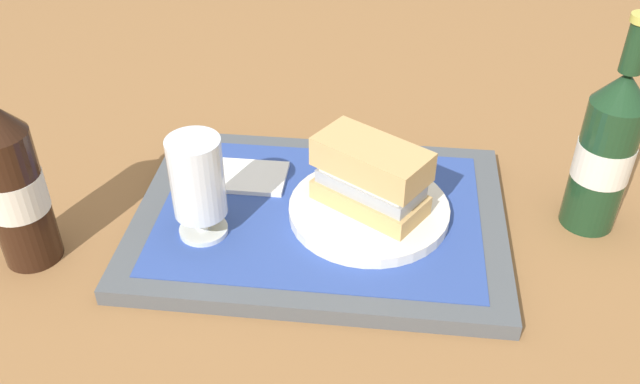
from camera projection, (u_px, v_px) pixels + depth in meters
name	position (u px, v px, depth m)	size (l,w,h in m)	color
ground_plane	(320.00, 225.00, 0.85)	(3.00, 3.00, 0.00)	olive
tray	(320.00, 218.00, 0.84)	(0.44, 0.32, 0.02)	#4C5156
placemat	(320.00, 212.00, 0.84)	(0.38, 0.27, 0.00)	#2D4793
plate	(369.00, 211.00, 0.83)	(0.19, 0.19, 0.01)	silver
sandwich	(368.00, 175.00, 0.80)	(0.14, 0.12, 0.08)	tan
beer_glass	(198.00, 185.00, 0.77)	(0.06, 0.06, 0.12)	silver
napkin_folded	(251.00, 177.00, 0.89)	(0.09, 0.07, 0.01)	white
beer_bottle	(12.00, 182.00, 0.74)	(0.07, 0.07, 0.27)	black
second_bottle	(606.00, 150.00, 0.79)	(0.07, 0.07, 0.27)	#19381E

